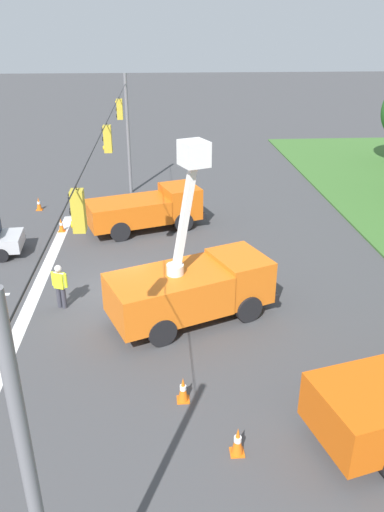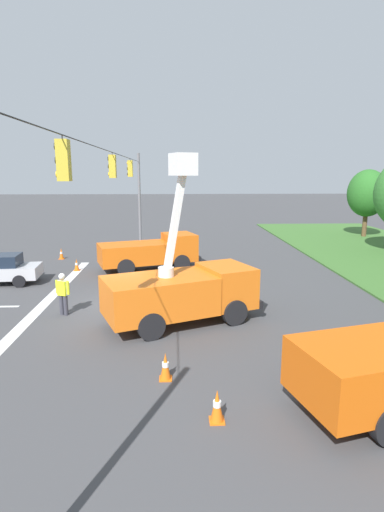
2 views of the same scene
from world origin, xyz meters
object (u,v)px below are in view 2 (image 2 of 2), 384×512
object	(u,v)px
tree_far_west	(367,193)
utility_truck_bucket_lift	(182,289)
utility_truck_support_near	(151,251)
traffic_cone_mid_left	(77,265)
road_worker	(63,292)
traffic_cone_mid_right	(165,366)
traffic_cone_near_bucket	(217,406)
traffic_cone_lane_edge_b	(61,254)

from	to	relation	value
tree_far_west	utility_truck_bucket_lift	world-z (taller)	utility_truck_bucket_lift
utility_truck_support_near	traffic_cone_mid_left	bearing A→B (deg)	-88.96
tree_far_west	utility_truck_support_near	world-z (taller)	tree_far_west
tree_far_west	road_worker	distance (m)	29.59
road_worker	utility_truck_support_near	bearing A→B (deg)	158.02
utility_truck_bucket_lift	road_worker	bearing A→B (deg)	-102.27
road_worker	traffic_cone_mid_right	bearing A→B (deg)	38.14
tree_far_west	road_worker	world-z (taller)	tree_far_west
traffic_cone_mid_left	traffic_cone_near_bucket	xyz separation A→B (m)	(15.26, 6.86, 0.04)
tree_far_west	traffic_cone_lane_edge_b	bearing A→B (deg)	-71.42
utility_truck_bucket_lift	traffic_cone_mid_left	world-z (taller)	utility_truck_bucket_lift
tree_far_west	traffic_cone_mid_right	bearing A→B (deg)	-35.11
road_worker	traffic_cone_near_bucket	size ratio (longest dim) A/B	2.20
traffic_cone_mid_left	road_worker	bearing A→B (deg)	9.62
road_worker	traffic_cone_lane_edge_b	world-z (taller)	road_worker
traffic_cone_near_bucket	utility_truck_support_near	bearing A→B (deg)	-171.19
traffic_cone_mid_left	traffic_cone_near_bucket	world-z (taller)	traffic_cone_near_bucket
utility_truck_bucket_lift	traffic_cone_mid_right	distance (m)	4.56
tree_far_west	traffic_cone_near_bucket	size ratio (longest dim) A/B	7.60
road_worker	traffic_cone_lane_edge_b	size ratio (longest dim) A/B	2.32
tree_far_west	utility_truck_support_near	xyz separation A→B (m)	(11.79, -18.78, -2.87)
traffic_cone_near_bucket	traffic_cone_lane_edge_b	world-z (taller)	traffic_cone_near_bucket
utility_truck_bucket_lift	road_worker	world-z (taller)	utility_truck_bucket_lift
utility_truck_support_near	traffic_cone_mid_right	world-z (taller)	utility_truck_support_near
traffic_cone_mid_right	traffic_cone_mid_left	bearing A→B (deg)	-157.01
traffic_cone_near_bucket	traffic_cone_lane_edge_b	xyz separation A→B (m)	(-18.69, -8.70, -0.02)
utility_truck_bucket_lift	traffic_cone_lane_edge_b	distance (m)	14.67
traffic_cone_mid_left	traffic_cone_lane_edge_b	world-z (taller)	traffic_cone_lane_edge_b
traffic_cone_mid_left	traffic_cone_mid_right	size ratio (longest dim) A/B	0.92
utility_truck_support_near	traffic_cone_mid_left	size ratio (longest dim) A/B	8.69
road_worker	traffic_cone_mid_left	size ratio (longest dim) A/B	2.44
utility_truck_support_near	traffic_cone_mid_right	xyz separation A→B (m)	(13.31, 1.13, -0.73)
tree_far_west	traffic_cone_near_bucket	xyz separation A→B (m)	(27.13, -16.40, -3.59)
utility_truck_bucket_lift	utility_truck_support_near	distance (m)	9.06
utility_truck_bucket_lift	road_worker	distance (m)	4.98
utility_truck_support_near	traffic_cone_mid_left	distance (m)	4.55
traffic_cone_mid_right	road_worker	bearing A→B (deg)	-141.86
tree_far_west	traffic_cone_mid_right	size ratio (longest dim) A/B	7.74
road_worker	traffic_cone_near_bucket	bearing A→B (deg)	36.48
traffic_cone_mid_left	traffic_cone_lane_edge_b	distance (m)	3.89
traffic_cone_lane_edge_b	utility_truck_bucket_lift	bearing A→B (deg)	33.20
tree_far_west	traffic_cone_mid_right	distance (m)	30.89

